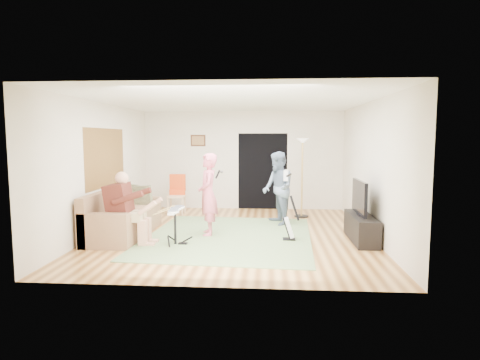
% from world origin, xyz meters
% --- Properties ---
extents(floor, '(6.00, 6.00, 0.00)m').
position_xyz_m(floor, '(0.00, 0.00, 0.00)').
color(floor, brown).
rests_on(floor, ground).
extents(walls, '(5.50, 6.00, 2.70)m').
position_xyz_m(walls, '(0.00, 0.00, 1.35)').
color(walls, beige).
rests_on(walls, floor).
extents(ceiling, '(6.00, 6.00, 0.00)m').
position_xyz_m(ceiling, '(0.00, 0.00, 2.70)').
color(ceiling, white).
rests_on(ceiling, walls).
extents(window_blinds, '(0.00, 2.05, 2.05)m').
position_xyz_m(window_blinds, '(-2.74, 0.20, 1.55)').
color(window_blinds, brown).
rests_on(window_blinds, walls).
extents(doorway, '(2.10, 0.00, 2.10)m').
position_xyz_m(doorway, '(0.55, 2.99, 1.05)').
color(doorway, black).
rests_on(doorway, walls).
extents(picture_frame, '(0.42, 0.03, 0.32)m').
position_xyz_m(picture_frame, '(-1.25, 2.99, 1.90)').
color(picture_frame, '#3F2314').
rests_on(picture_frame, walls).
extents(area_rug, '(3.44, 3.95, 0.02)m').
position_xyz_m(area_rug, '(-0.07, -0.26, 0.01)').
color(area_rug, '#64824F').
rests_on(area_rug, floor).
extents(sofa, '(0.93, 2.25, 0.91)m').
position_xyz_m(sofa, '(-2.30, -0.28, 0.30)').
color(sofa, '#866243').
rests_on(sofa, floor).
extents(drummer, '(0.88, 0.49, 1.36)m').
position_xyz_m(drummer, '(-1.87, -0.93, 0.53)').
color(drummer, '#4D1E15').
rests_on(drummer, sofa).
extents(drum_kit, '(0.38, 0.68, 0.70)m').
position_xyz_m(drum_kit, '(-1.00, -0.93, 0.31)').
color(drum_kit, black).
rests_on(drum_kit, floor).
extents(singer, '(0.51, 0.67, 1.67)m').
position_xyz_m(singer, '(-0.50, -0.13, 0.83)').
color(singer, '#DC5F76').
rests_on(singer, floor).
extents(microphone, '(0.06, 0.06, 0.24)m').
position_xyz_m(microphone, '(-0.30, -0.13, 1.24)').
color(microphone, black).
rests_on(microphone, singer).
extents(guitarist, '(0.86, 0.97, 1.67)m').
position_xyz_m(guitarist, '(0.93, 0.98, 0.83)').
color(guitarist, slate).
rests_on(guitarist, floor).
extents(guitar_held, '(0.24, 0.61, 0.26)m').
position_xyz_m(guitar_held, '(1.13, 0.98, 1.14)').
color(guitar_held, silver).
rests_on(guitar_held, guitarist).
extents(guitar_spare, '(0.32, 0.28, 0.88)m').
position_xyz_m(guitar_spare, '(1.13, -0.44, 0.25)').
color(guitar_spare, black).
rests_on(guitar_spare, floor).
extents(torchiere_lamp, '(0.35, 0.35, 1.96)m').
position_xyz_m(torchiere_lamp, '(1.55, 1.91, 1.35)').
color(torchiere_lamp, black).
rests_on(torchiere_lamp, floor).
extents(dining_chair, '(0.45, 0.47, 1.03)m').
position_xyz_m(dining_chair, '(-1.67, 2.08, 0.37)').
color(dining_chair, '#DAB88D').
rests_on(dining_chair, floor).
extents(tv_cabinet, '(0.40, 1.40, 0.50)m').
position_xyz_m(tv_cabinet, '(2.50, -0.39, 0.25)').
color(tv_cabinet, black).
rests_on(tv_cabinet, floor).
extents(television, '(0.06, 1.04, 0.64)m').
position_xyz_m(television, '(2.45, -0.39, 0.85)').
color(television, black).
rests_on(television, tv_cabinet).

